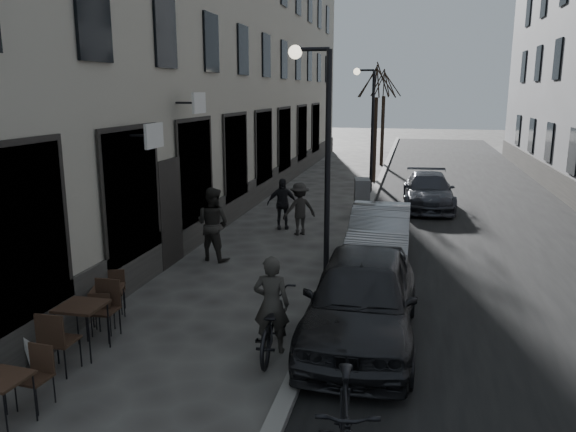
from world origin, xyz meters
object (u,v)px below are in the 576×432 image
at_px(pedestrian_far, 282,204).
at_px(bistro_set_b, 83,324).
at_px(car_near, 362,298).
at_px(car_far, 428,191).
at_px(streetlamp_far, 369,116).
at_px(bistro_set_a, 4,397).
at_px(car_mid, 380,233).
at_px(utility_cabinet, 362,199).
at_px(pedestrian_mid, 299,209).
at_px(bistro_set_c, 108,301).
at_px(sign_board, 32,331).
at_px(streetlamp_near, 320,142).
at_px(tree_near, 377,80).
at_px(pedestrian_near, 213,224).
at_px(tree_far, 384,82).
at_px(bicycle, 272,323).

bearing_deg(pedestrian_far, bistro_set_b, -116.59).
distance_m(car_near, car_far, 11.84).
bearing_deg(bistro_set_b, streetlamp_far, 78.41).
xyz_separation_m(bistro_set_a, car_mid, (4.11, 8.41, 0.25)).
distance_m(streetlamp_far, utility_cabinet, 5.60).
xyz_separation_m(bistro_set_a, pedestrian_mid, (1.63, 10.45, 0.35)).
bearing_deg(bistro_set_c, sign_board, -122.57).
height_order(streetlamp_near, bistro_set_b, streetlamp_near).
relative_size(streetlamp_far, bistro_set_b, 3.01).
xyz_separation_m(sign_board, pedestrian_far, (1.85, 9.33, 0.32)).
distance_m(tree_near, sign_board, 20.19).
xyz_separation_m(streetlamp_far, pedestrian_near, (-2.92, -10.61, -2.23)).
height_order(streetlamp_near, sign_board, streetlamp_near).
relative_size(streetlamp_near, utility_cabinet, 3.83).
height_order(bistro_set_b, bistro_set_c, bistro_set_b).
height_order(bistro_set_a, car_far, car_far).
height_order(tree_near, car_far, tree_near).
xyz_separation_m(bistro_set_a, bistro_set_c, (-0.49, 3.33, -0.02)).
distance_m(tree_far, car_near, 23.87).
relative_size(car_near, car_mid, 1.09).
relative_size(pedestrian_mid, car_far, 0.36).
xyz_separation_m(tree_near, bistro_set_a, (-3.01, -21.10, -4.23)).
height_order(bistro_set_b, car_near, car_near).
bearing_deg(tree_far, streetlamp_near, -90.20).
bearing_deg(streetlamp_near, tree_far, 89.80).
height_order(pedestrian_mid, pedestrian_far, pedestrian_far).
height_order(tree_far, pedestrian_far, tree_far).
height_order(utility_cabinet, car_mid, car_mid).
bearing_deg(bistro_set_a, pedestrian_near, 94.29).
xyz_separation_m(tree_far, bistro_set_b, (-3.24, -25.02, -4.15)).
relative_size(bistro_set_c, pedestrian_far, 0.89).
bearing_deg(streetlamp_near, bicycle, -93.78).
distance_m(tree_near, bistro_set_c, 18.61).
height_order(streetlamp_far, pedestrian_mid, streetlamp_far).
xyz_separation_m(utility_cabinet, pedestrian_mid, (-1.59, -2.65, 0.12)).
distance_m(tree_far, bistro_set_b, 25.57).
distance_m(streetlamp_far, tree_far, 9.12).
distance_m(pedestrian_mid, pedestrian_far, 0.92).
height_order(bistro_set_a, pedestrian_near, pedestrian_near).
relative_size(tree_near, pedestrian_near, 3.07).
xyz_separation_m(bistro_set_c, sign_board, (-0.41, -1.58, 0.06)).
distance_m(bistro_set_b, bicycle, 3.05).
xyz_separation_m(streetlamp_far, car_mid, (1.17, -9.69, -2.48)).
relative_size(sign_board, car_near, 0.25).
relative_size(bistro_set_c, pedestrian_near, 0.75).
height_order(tree_near, car_near, tree_near).
bearing_deg(streetlamp_far, pedestrian_far, -105.82).
height_order(bistro_set_b, pedestrian_mid, pedestrian_mid).
relative_size(tree_far, pedestrian_mid, 3.65).
distance_m(pedestrian_far, car_far, 6.18).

